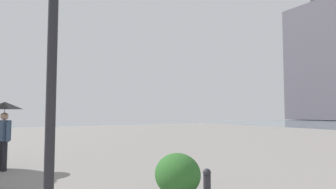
# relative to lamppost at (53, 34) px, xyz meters

# --- Properties ---
(building_highrise) EXTENTS (17.47, 10.48, 29.77)m
(building_highrise) POSITION_rel_lamppost_xyz_m (33.15, -65.58, 11.00)
(building_highrise) COLOR #5B5660
(building_highrise) RESTS_ON ground
(lamppost) EXTENTS (0.98, 0.28, 4.33)m
(lamppost) POSITION_rel_lamppost_xyz_m (0.00, 0.00, 0.00)
(lamppost) COLOR #232328
(lamppost) RESTS_ON ground
(pedestrian) EXTENTS (1.00, 1.00, 2.03)m
(pedestrian) POSITION_rel_lamppost_xyz_m (5.36, 0.55, -1.25)
(pedestrian) COLOR black
(pedestrian) RESTS_ON ground
(bollard_mid) EXTENTS (0.13, 0.13, 0.70)m
(bollard_mid) POSITION_rel_lamppost_xyz_m (0.45, -2.32, -2.49)
(bollard_mid) COLOR #232328
(bollard_mid) RESTS_ON ground
(shrub_round) EXTENTS (1.02, 0.92, 0.87)m
(shrub_round) POSITION_rel_lamppost_xyz_m (0.67, -2.57, -2.42)
(shrub_round) COLOR #2D6628
(shrub_round) RESTS_ON ground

